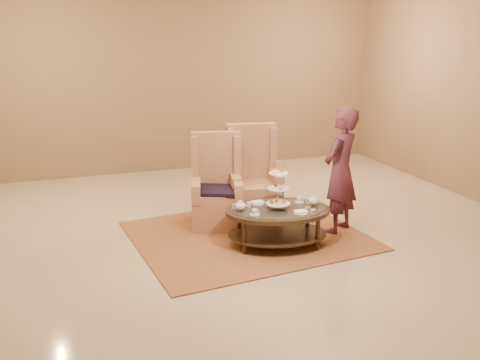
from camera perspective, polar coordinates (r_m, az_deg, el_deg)
name	(u,v)px	position (r m, az deg, el deg)	size (l,w,h in m)	color
ground	(251,243)	(6.96, 1.14, -6.69)	(8.00, 8.00, 0.00)	#C1B18F
ceiling	(251,243)	(6.96, 1.14, -6.69)	(8.00, 8.00, 0.02)	beige
wall_back	(178,79)	(10.31, -6.66, 10.67)	(8.00, 0.04, 3.50)	#8C6D4C
rug	(248,236)	(7.17, 0.82, -5.94)	(3.14, 2.70, 0.02)	#A16B39
tea_table	(278,215)	(6.76, 4.04, -3.77)	(1.48, 1.15, 1.11)	black
armchair_left	(217,194)	(7.51, -2.50, -1.49)	(0.85, 0.87, 1.28)	tan
armchair_right	(253,186)	(7.81, 1.41, -0.66)	(0.85, 0.87, 1.34)	tan
person	(341,171)	(7.20, 10.67, 0.96)	(0.74, 0.68, 1.70)	#4E212F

